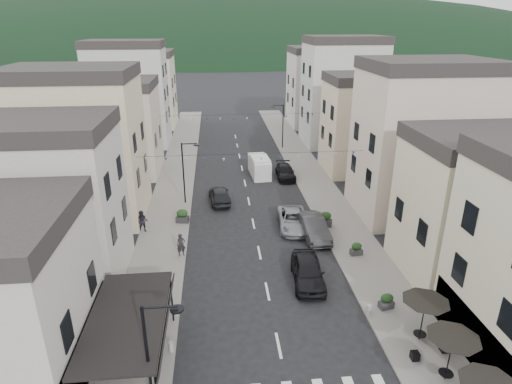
# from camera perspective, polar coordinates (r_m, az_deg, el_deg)

# --- Properties ---
(sidewalk_left) EXTENTS (4.00, 76.00, 0.12)m
(sidewalk_left) POSITION_cam_1_polar(r_m,az_deg,el_deg) (47.25, -10.68, 1.37)
(sidewalk_left) COLOR slate
(sidewalk_left) RESTS_ON ground
(sidewalk_right) EXTENTS (4.00, 76.00, 0.12)m
(sidewalk_right) POSITION_cam_1_polar(r_m,az_deg,el_deg) (48.18, 7.37, 1.99)
(sidewalk_right) COLOR slate
(sidewalk_right) RESTS_ON ground
(hill_backdrop) EXTENTS (640.00, 360.00, 70.00)m
(hill_backdrop) POSITION_cam_1_polar(r_m,az_deg,el_deg) (312.57, -5.27, 18.82)
(hill_backdrop) COLOR black
(hill_backdrop) RESTS_ON ground
(boutique_awning) EXTENTS (3.77, 7.50, 3.28)m
(boutique_awning) POSITION_cam_1_polar(r_m,az_deg,el_deg) (22.04, -16.15, -15.92)
(boutique_awning) COLOR black
(boutique_awning) RESTS_ON ground
(buildings_row_left) EXTENTS (10.20, 54.16, 14.00)m
(buildings_row_left) POSITION_cam_1_polar(r_m,az_deg,el_deg) (52.20, -18.43, 9.52)
(buildings_row_left) COLOR #B8B2A8
(buildings_row_left) RESTS_ON ground
(buildings_row_right) EXTENTS (10.20, 54.16, 14.50)m
(buildings_row_right) POSITION_cam_1_polar(r_m,az_deg,el_deg) (52.72, 14.17, 10.31)
(buildings_row_right) COLOR beige
(buildings_row_right) RESTS_ON ground
(cafe_terrace) EXTENTS (2.50, 8.10, 2.53)m
(cafe_terrace) POSITION_cam_1_polar(r_m,az_deg,el_deg) (23.07, 24.74, -17.74)
(cafe_terrace) COLOR black
(cafe_terrace) RESTS_ON ground
(streetlamp_left_near) EXTENTS (1.70, 0.56, 6.00)m
(streetlamp_left_near) POSITION_cam_1_polar(r_m,az_deg,el_deg) (19.16, -13.46, -20.05)
(streetlamp_left_near) COLOR black
(streetlamp_left_near) RESTS_ON ground
(streetlamp_left_far) EXTENTS (1.70, 0.56, 6.00)m
(streetlamp_left_far) POSITION_cam_1_polar(r_m,az_deg,el_deg) (40.26, -9.31, 3.33)
(streetlamp_left_far) COLOR black
(streetlamp_left_far) RESTS_ON ground
(streetlamp_right_far) EXTENTS (1.70, 0.56, 6.00)m
(streetlamp_right_far) POSITION_cam_1_polar(r_m,az_deg,el_deg) (58.20, 3.34, 9.34)
(streetlamp_right_far) COLOR black
(streetlamp_right_far) RESTS_ON ground
(bollards) EXTENTS (11.66, 10.26, 0.60)m
(bollards) POSITION_cam_1_polar(r_m,az_deg,el_deg) (23.93, 3.23, -19.79)
(bollards) COLOR gray
(bollards) RESTS_ON ground
(bunting_near) EXTENTS (19.00, 0.28, 0.62)m
(bunting_near) POSITION_cam_1_polar(r_m,az_deg,el_deg) (35.88, -0.52, 4.60)
(bunting_near) COLOR black
(bunting_near) RESTS_ON ground
(bunting_far) EXTENTS (19.00, 0.28, 0.62)m
(bunting_far) POSITION_cam_1_polar(r_m,az_deg,el_deg) (51.34, -2.12, 9.89)
(bunting_far) COLOR black
(bunting_far) RESTS_ON ground
(parked_car_a) EXTENTS (2.36, 5.09, 1.69)m
(parked_car_a) POSITION_cam_1_polar(r_m,az_deg,el_deg) (29.08, 6.92, -10.44)
(parked_car_a) COLOR black
(parked_car_a) RESTS_ON ground
(parked_car_b) EXTENTS (2.07, 5.20, 1.68)m
(parked_car_b) POSITION_cam_1_polar(r_m,az_deg,el_deg) (34.84, 7.66, -4.69)
(parked_car_b) COLOR #2F2F31
(parked_car_b) RESTS_ON ground
(parked_car_c) EXTENTS (2.73, 5.38, 1.46)m
(parked_car_c) POSITION_cam_1_polar(r_m,az_deg,el_deg) (36.20, 4.97, -3.70)
(parked_car_c) COLOR gray
(parked_car_c) RESTS_ON ground
(parked_car_d) EXTENTS (2.03, 4.76, 1.37)m
(parked_car_d) POSITION_cam_1_polar(r_m,az_deg,el_deg) (47.67, 3.93, 2.70)
(parked_car_d) COLOR black
(parked_car_d) RESTS_ON ground
(parked_car_e) EXTENTS (2.26, 4.72, 1.56)m
(parked_car_e) POSITION_cam_1_polar(r_m,az_deg,el_deg) (41.14, -4.87, -0.39)
(parked_car_e) COLOR black
(parked_car_e) RESTS_ON ground
(delivery_van) EXTENTS (2.23, 4.89, 2.28)m
(delivery_van) POSITION_cam_1_polar(r_m,az_deg,el_deg) (48.13, 0.46, 3.49)
(delivery_van) COLOR silver
(delivery_van) RESTS_ON ground
(pedestrian_a) EXTENTS (0.72, 0.57, 1.74)m
(pedestrian_a) POSITION_cam_1_polar(r_m,az_deg,el_deg) (32.14, -9.96, -6.95)
(pedestrian_a) COLOR black
(pedestrian_a) RESTS_ON sidewalk_left
(pedestrian_b) EXTENTS (0.98, 0.81, 1.85)m
(pedestrian_b) POSITION_cam_1_polar(r_m,az_deg,el_deg) (36.26, -14.90, -3.81)
(pedestrian_b) COLOR black
(pedestrian_b) RESTS_ON sidewalk_left
(planter_la) EXTENTS (1.25, 0.94, 1.24)m
(planter_la) POSITION_cam_1_polar(r_m,az_deg,el_deg) (25.00, -14.26, -17.51)
(planter_la) COLOR #2E2E31
(planter_la) RESTS_ON sidewalk_left
(planter_lb) EXTENTS (1.16, 0.76, 1.20)m
(planter_lb) POSITION_cam_1_polar(r_m,az_deg,el_deg) (37.34, -9.79, -3.17)
(planter_lb) COLOR #28282A
(planter_lb) RESTS_ON sidewalk_left
(planter_ra) EXTENTS (0.98, 0.69, 1.00)m
(planter_ra) POSITION_cam_1_polar(r_m,az_deg,el_deg) (27.73, 17.02, -13.74)
(planter_ra) COLOR #323234
(planter_ra) RESTS_ON sidewalk_right
(planter_rb) EXTENTS (0.92, 0.56, 0.99)m
(planter_rb) POSITION_cam_1_polar(r_m,az_deg,el_deg) (32.80, 13.25, -7.39)
(planter_rb) COLOR #313133
(planter_rb) RESTS_ON sidewalk_right
(planter_rc) EXTENTS (1.28, 0.97, 1.27)m
(planter_rc) POSITION_cam_1_polar(r_m,az_deg,el_deg) (36.63, 9.23, -3.58)
(planter_rc) COLOR #313133
(planter_rc) RESTS_ON sidewalk_right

